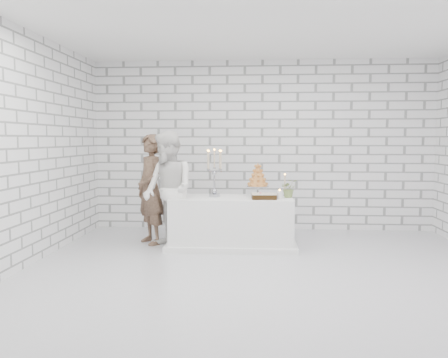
% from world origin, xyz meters
% --- Properties ---
extents(ground, '(6.00, 5.00, 0.01)m').
position_xyz_m(ground, '(0.00, 0.00, 0.00)').
color(ground, silver).
rests_on(ground, ground).
extents(ceiling, '(6.00, 5.00, 0.01)m').
position_xyz_m(ceiling, '(0.00, 0.00, 3.00)').
color(ceiling, white).
rests_on(ceiling, ground).
extents(wall_back, '(6.00, 0.01, 3.00)m').
position_xyz_m(wall_back, '(0.00, 2.50, 1.50)').
color(wall_back, white).
rests_on(wall_back, ground).
extents(wall_front, '(6.00, 0.01, 3.00)m').
position_xyz_m(wall_front, '(0.00, -2.50, 1.50)').
color(wall_front, white).
rests_on(wall_front, ground).
extents(wall_left, '(0.01, 5.00, 3.00)m').
position_xyz_m(wall_left, '(-3.00, 0.00, 1.50)').
color(wall_left, white).
rests_on(wall_left, ground).
extents(cake_table, '(1.80, 0.80, 0.75)m').
position_xyz_m(cake_table, '(-0.47, 1.10, 0.38)').
color(cake_table, white).
rests_on(cake_table, ground).
extents(groom, '(0.70, 0.73, 1.69)m').
position_xyz_m(groom, '(-1.72, 1.24, 0.85)').
color(groom, '#3F2D23').
rests_on(groom, ground).
extents(bride, '(1.04, 1.07, 1.74)m').
position_xyz_m(bride, '(-1.38, 0.87, 0.87)').
color(bride, white).
rests_on(bride, ground).
extents(candelabra, '(0.34, 0.34, 0.72)m').
position_xyz_m(candelabra, '(-0.73, 1.15, 1.11)').
color(candelabra, '#A1A2AC').
rests_on(candelabra, cake_table).
extents(croquembouche, '(0.42, 0.42, 0.51)m').
position_xyz_m(croquembouche, '(-0.08, 1.22, 1.01)').
color(croquembouche, '#9D5E2C').
rests_on(croquembouche, cake_table).
extents(chocolate_cake, '(0.36, 0.27, 0.08)m').
position_xyz_m(chocolate_cake, '(0.01, 0.94, 0.79)').
color(chocolate_cake, black).
rests_on(chocolate_cake, cake_table).
extents(pillar_candle, '(0.09, 0.09, 0.12)m').
position_xyz_m(pillar_candle, '(0.24, 0.98, 0.81)').
color(pillar_candle, white).
rests_on(pillar_candle, cake_table).
extents(extra_taper, '(0.07, 0.07, 0.32)m').
position_xyz_m(extra_taper, '(0.33, 1.33, 0.91)').
color(extra_taper, '#CAB494').
rests_on(extra_taper, cake_table).
extents(flowers, '(0.27, 0.24, 0.27)m').
position_xyz_m(flowers, '(0.38, 1.14, 0.89)').
color(flowers, '#4A6B2F').
rests_on(flowers, cake_table).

